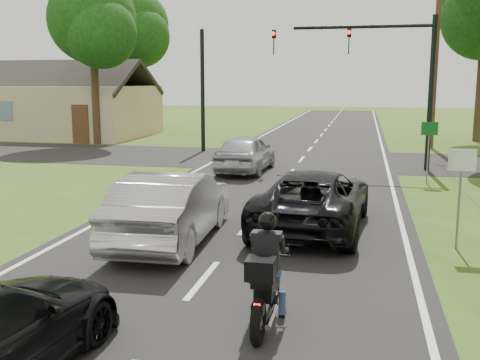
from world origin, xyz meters
name	(u,v)px	position (x,y,z in m)	size (l,w,h in m)	color
ground	(203,280)	(0.00, 0.00, 0.00)	(140.00, 140.00, 0.00)	#355618
road	(283,182)	(0.00, 10.00, 0.01)	(8.00, 100.00, 0.01)	black
cross_road	(302,159)	(0.00, 16.00, 0.01)	(60.00, 7.00, 0.01)	black
motorcycle_rider	(266,281)	(1.41, -1.58, 0.67)	(0.55, 1.96, 1.69)	black
dark_suv	(313,199)	(1.59, 4.00, 0.72)	(2.36, 5.13, 1.42)	black
silver_sedan	(171,207)	(-1.34, 2.20, 0.79)	(1.65, 4.74, 1.56)	#B3B3B8
silver_suv	(246,153)	(-1.76, 12.03, 0.75)	(1.74, 4.32, 1.47)	#A2A4A9
traffic_signal	(383,65)	(3.34, 14.00, 4.14)	(6.38, 0.44, 6.00)	black
signal_pole_far	(203,91)	(-5.20, 18.00, 3.00)	(0.20, 0.20, 6.00)	black
utility_pole_far	(436,50)	(6.20, 22.00, 5.08)	(1.60, 0.28, 10.00)	brown
sign_white	(461,174)	(4.70, 2.98, 1.60)	(0.55, 0.07, 2.12)	slate
sign_green	(429,137)	(4.90, 10.98, 1.60)	(0.55, 0.07, 2.12)	slate
tree_left_near	(95,24)	(-11.73, 19.78, 6.53)	(5.12, 4.96, 9.22)	#332316
tree_left_far	(134,30)	(-13.70, 29.76, 7.13)	(5.76, 5.58, 10.14)	#332316
house	(68,108)	(-16.00, 24.00, 1.77)	(10.20, 8.00, 4.84)	tan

